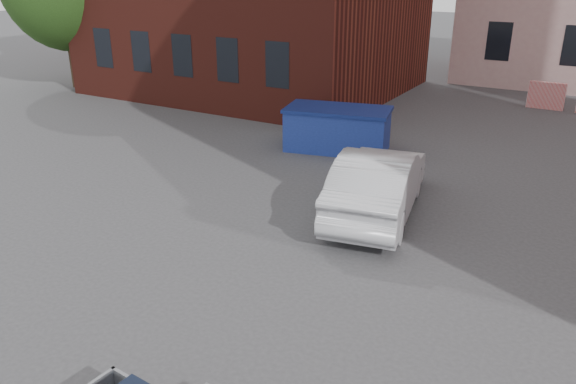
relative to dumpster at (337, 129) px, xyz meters
The scene contains 3 objects.
ground 6.85m from the dumpster, 72.41° to the right, with size 120.00×120.00×0.00m, color #38383A.
dumpster is the anchor object (origin of this frame).
silver_car 4.56m from the dumpster, 53.54° to the right, with size 1.52×4.35×1.43m, color silver.
Camera 1 is at (4.63, -7.79, 5.02)m, focal length 35.00 mm.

